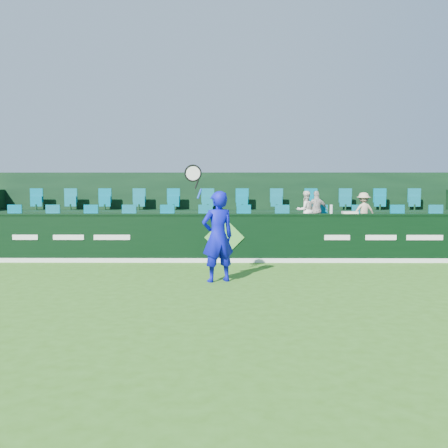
{
  "coord_description": "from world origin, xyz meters",
  "views": [
    {
      "loc": [
        0.08,
        -9.75,
        2.07
      ],
      "look_at": [
        -0.0,
        2.8,
        1.15
      ],
      "focal_mm": 40.0,
      "sensor_mm": 36.0,
      "label": 1
    }
  ],
  "objects_px": {
    "spectator_right": "(363,211)",
    "towel": "(350,213)",
    "spectator_middle": "(317,210)",
    "spectator_left": "(305,211)",
    "tennis_player": "(218,236)",
    "drinks_bottle": "(331,209)"
  },
  "relations": [
    {
      "from": "spectator_middle",
      "to": "spectator_right",
      "type": "height_order",
      "value": "spectator_middle"
    },
    {
      "from": "spectator_middle",
      "to": "towel",
      "type": "distance_m",
      "value": 1.33
    },
    {
      "from": "spectator_right",
      "to": "tennis_player",
      "type": "bearing_deg",
      "value": 34.02
    },
    {
      "from": "towel",
      "to": "spectator_left",
      "type": "bearing_deg",
      "value": 133.08
    },
    {
      "from": "spectator_right",
      "to": "spectator_middle",
      "type": "bearing_deg",
      "value": -9.08
    },
    {
      "from": "spectator_left",
      "to": "drinks_bottle",
      "type": "bearing_deg",
      "value": 98.2
    },
    {
      "from": "spectator_left",
      "to": "spectator_right",
      "type": "distance_m",
      "value": 1.73
    },
    {
      "from": "tennis_player",
      "to": "spectator_right",
      "type": "xyz_separation_m",
      "value": [
        4.28,
        4.0,
        0.35
      ]
    },
    {
      "from": "spectator_right",
      "to": "towel",
      "type": "height_order",
      "value": "spectator_right"
    },
    {
      "from": "spectator_middle",
      "to": "towel",
      "type": "xyz_separation_m",
      "value": [
        0.72,
        -1.12,
        -0.01
      ]
    },
    {
      "from": "spectator_left",
      "to": "spectator_middle",
      "type": "distance_m",
      "value": 0.33
    },
    {
      "from": "spectator_middle",
      "to": "drinks_bottle",
      "type": "relative_size",
      "value": 4.72
    },
    {
      "from": "tennis_player",
      "to": "spectator_right",
      "type": "distance_m",
      "value": 5.87
    },
    {
      "from": "tennis_player",
      "to": "towel",
      "type": "height_order",
      "value": "tennis_player"
    },
    {
      "from": "towel",
      "to": "drinks_bottle",
      "type": "height_order",
      "value": "drinks_bottle"
    },
    {
      "from": "spectator_right",
      "to": "towel",
      "type": "bearing_deg",
      "value": 49.69
    },
    {
      "from": "spectator_right",
      "to": "drinks_bottle",
      "type": "distance_m",
      "value": 1.64
    },
    {
      "from": "spectator_left",
      "to": "spectator_right",
      "type": "bearing_deg",
      "value": 162.74
    },
    {
      "from": "spectator_left",
      "to": "drinks_bottle",
      "type": "distance_m",
      "value": 1.24
    },
    {
      "from": "drinks_bottle",
      "to": "spectator_right",
      "type": "bearing_deg",
      "value": 43.19
    },
    {
      "from": "drinks_bottle",
      "to": "spectator_middle",
      "type": "bearing_deg",
      "value": 100.19
    },
    {
      "from": "spectator_right",
      "to": "towel",
      "type": "relative_size",
      "value": 2.73
    }
  ]
}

